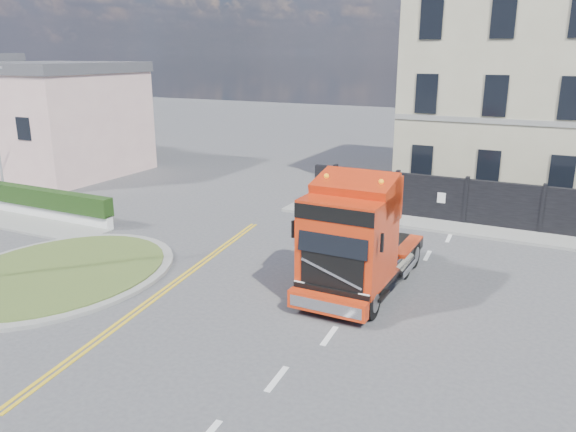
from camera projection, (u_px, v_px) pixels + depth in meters
The scene contains 10 objects.
ground at pixel (287, 281), 18.22m from camera, with size 120.00×120.00×0.00m, color #424244.
traffic_island at pixel (59, 273), 18.65m from camera, with size 6.80×6.80×0.17m.
hedge_wall at pixel (41, 202), 24.91m from camera, with size 8.00×0.55×1.35m.
pavement_side at pixel (22, 223), 24.16m from camera, with size 8.50×1.80×0.10m, color gray.
seaside_bldg_pink at pixel (58, 124), 33.73m from camera, with size 8.00×8.00×6.00m, color beige.
seaside_bldg_cream at pixel (0, 122), 39.05m from camera, with size 9.00×8.00×5.00m, color beige.
hoarding_fence at pixel (530, 209), 22.83m from camera, with size 18.80×0.25×2.00m.
georgian_building at pixel (542, 81), 28.16m from camera, with size 12.30×10.30×12.80m.
pavement_far at pixel (511, 235), 22.55m from camera, with size 20.00×1.60×0.12m, color gray.
truck at pixel (355, 243), 16.76m from camera, with size 2.35×6.14×3.67m.
Camera 1 is at (7.64, -15.08, 7.12)m, focal length 35.00 mm.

